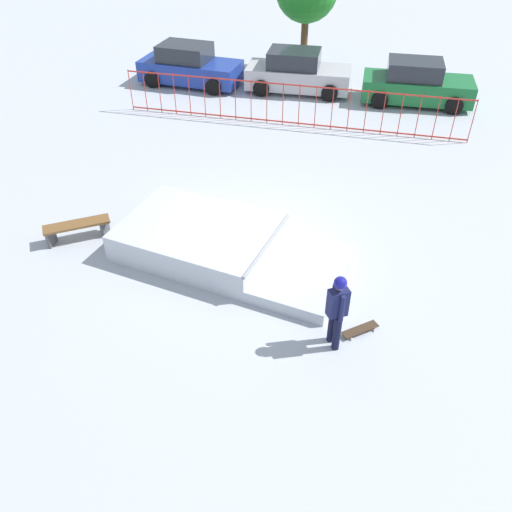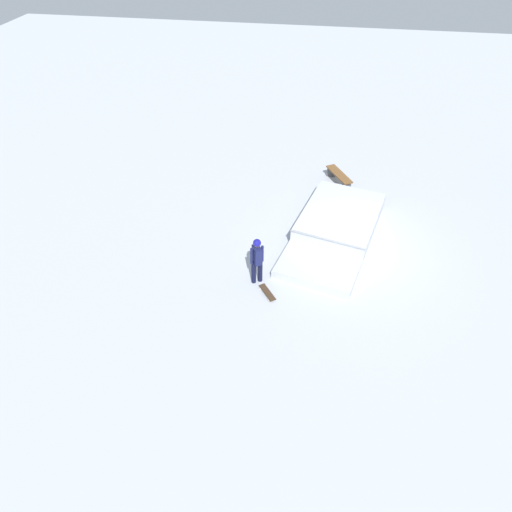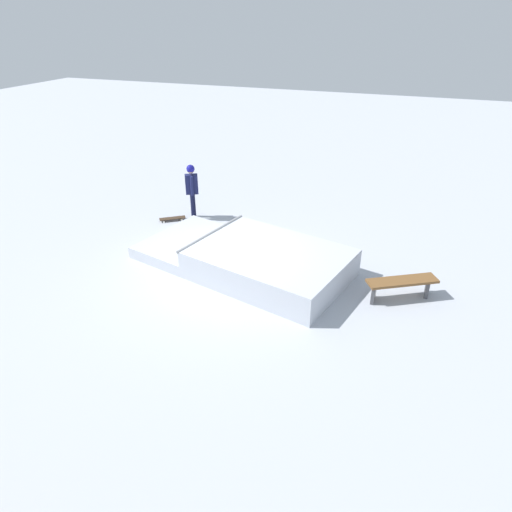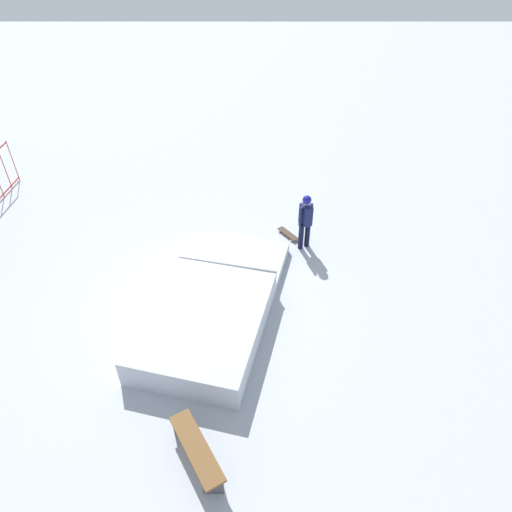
# 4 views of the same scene
# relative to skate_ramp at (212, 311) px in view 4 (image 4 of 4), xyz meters

# --- Properties ---
(ground_plane) EXTENTS (60.00, 60.00, 0.00)m
(ground_plane) POSITION_rel_skate_ramp_xyz_m (0.83, 0.60, -0.32)
(ground_plane) COLOR #B2B7C1
(skate_ramp) EXTENTS (5.87, 3.82, 0.74)m
(skate_ramp) POSITION_rel_skate_ramp_xyz_m (0.00, 0.00, 0.00)
(skate_ramp) COLOR silver
(skate_ramp) RESTS_ON ground
(skater) EXTENTS (0.44, 0.40, 1.73)m
(skater) POSITION_rel_skate_ramp_xyz_m (2.94, -2.45, 0.69)
(skater) COLOR black
(skater) RESTS_ON ground
(skateboard) EXTENTS (0.76, 0.63, 0.09)m
(skateboard) POSITION_rel_skate_ramp_xyz_m (3.47, -2.02, -0.24)
(skateboard) COLOR #3F2D1E
(skateboard) RESTS_ON ground
(park_bench) EXTENTS (1.58, 1.16, 0.48)m
(park_bench) POSITION_rel_skate_ramp_xyz_m (-3.55, 0.01, 0.04)
(park_bench) COLOR brown
(park_bench) RESTS_ON ground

